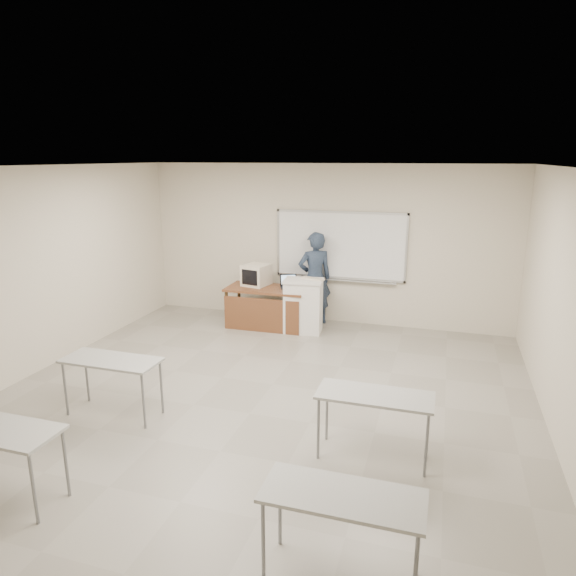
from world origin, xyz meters
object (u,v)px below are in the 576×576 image
(laptop, at_px, (290,284))
(presenter, at_px, (315,278))
(crt_monitor, at_px, (257,275))
(keyboard, at_px, (313,279))
(instructor_desk, at_px, (265,299))
(whiteboard, at_px, (340,246))
(mouse, at_px, (296,288))
(podium, at_px, (303,306))

(laptop, height_order, presenter, presenter)
(crt_monitor, bearing_deg, presenter, 29.36)
(keyboard, bearing_deg, laptop, 178.27)
(instructor_desk, distance_m, presenter, 1.03)
(whiteboard, height_order, presenter, whiteboard)
(whiteboard, relative_size, keyboard, 5.79)
(laptop, xyz_separation_m, presenter, (0.40, 0.29, 0.08))
(presenter, bearing_deg, whiteboard, 176.98)
(whiteboard, distance_m, keyboard, 0.92)
(mouse, xyz_separation_m, presenter, (0.25, 0.40, 0.12))
(podium, bearing_deg, mouse, 134.15)
(podium, relative_size, mouse, 10.60)
(whiteboard, distance_m, podium, 1.35)
(laptop, bearing_deg, crt_monitor, 158.77)
(whiteboard, bearing_deg, laptop, -148.22)
(podium, distance_m, laptop, 0.52)
(laptop, bearing_deg, podium, -61.47)
(crt_monitor, relative_size, laptop, 1.55)
(whiteboard, xyz_separation_m, presenter, (-0.43, -0.22, -0.60))
(mouse, height_order, keyboard, keyboard)
(crt_monitor, bearing_deg, keyboard, 4.95)
(mouse, height_order, presenter, presenter)
(crt_monitor, relative_size, presenter, 0.27)
(podium, xyz_separation_m, crt_monitor, (-0.98, 0.23, 0.46))
(instructor_desk, distance_m, laptop, 0.54)
(instructor_desk, relative_size, podium, 1.54)
(whiteboard, xyz_separation_m, podium, (-0.50, -0.77, -0.99))
(crt_monitor, xyz_separation_m, keyboard, (1.13, -0.15, 0.04))
(laptop, bearing_deg, whiteboard, 8.01)
(instructor_desk, bearing_deg, podium, -0.09)
(instructor_desk, height_order, crt_monitor, crt_monitor)
(crt_monitor, relative_size, keyboard, 1.13)
(crt_monitor, bearing_deg, podium, -0.67)
(presenter, bearing_deg, crt_monitor, -13.10)
(whiteboard, xyz_separation_m, keyboard, (-0.35, -0.69, -0.49))
(instructor_desk, bearing_deg, laptop, 32.61)
(laptop, height_order, mouse, laptop)
(whiteboard, bearing_deg, presenter, -152.85)
(presenter, bearing_deg, laptop, 6.12)
(laptop, bearing_deg, mouse, -58.57)
(whiteboard, relative_size, mouse, 26.94)
(mouse, distance_m, keyboard, 0.40)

